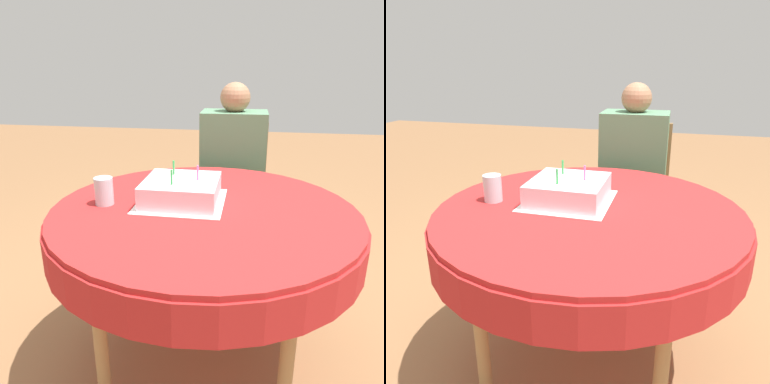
% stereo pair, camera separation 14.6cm
% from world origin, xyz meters
% --- Properties ---
extents(ground_plane, '(12.00, 12.00, 0.00)m').
position_xyz_m(ground_plane, '(0.00, 0.00, 0.00)').
color(ground_plane, '#8C603D').
extents(dining_table, '(1.20, 1.20, 0.74)m').
position_xyz_m(dining_table, '(0.00, 0.00, 0.65)').
color(dining_table, '#B22323').
rests_on(dining_table, ground_plane).
extents(chair, '(0.47, 0.47, 0.92)m').
position_xyz_m(chair, '(0.06, 0.92, 0.49)').
color(chair, '#A37A4C').
rests_on(chair, ground_plane).
extents(person, '(0.38, 0.35, 1.17)m').
position_xyz_m(person, '(0.07, 0.82, 0.69)').
color(person, '#9E7051').
rests_on(person, ground_plane).
extents(napkin, '(0.34, 0.34, 0.00)m').
position_xyz_m(napkin, '(-0.10, 0.05, 0.74)').
color(napkin, white).
rests_on(napkin, dining_table).
extents(birthday_cake, '(0.29, 0.29, 0.15)m').
position_xyz_m(birthday_cake, '(-0.10, 0.05, 0.78)').
color(birthday_cake, silver).
rests_on(birthday_cake, dining_table).
extents(drinking_glass, '(0.07, 0.07, 0.11)m').
position_xyz_m(drinking_glass, '(-0.39, -0.03, 0.79)').
color(drinking_glass, silver).
rests_on(drinking_glass, dining_table).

